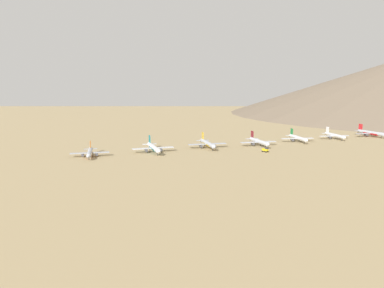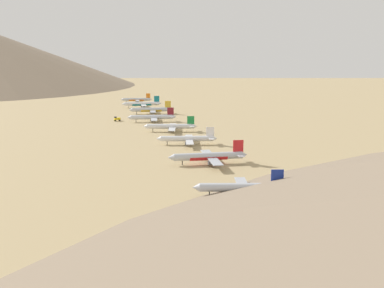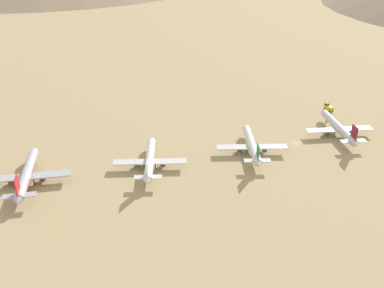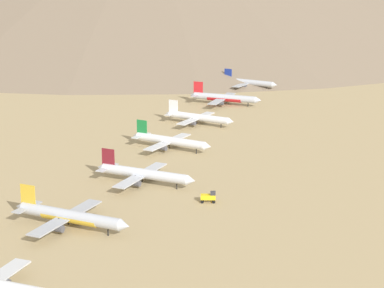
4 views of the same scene
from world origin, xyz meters
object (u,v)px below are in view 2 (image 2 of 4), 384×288
at_px(parked_jet_0, 137,99).
at_px(parked_jet_1, 142,104).
at_px(parked_jet_3, 153,117).
at_px(parked_jet_4, 171,126).
at_px(parked_jet_2, 152,110).
at_px(parked_jet_6, 209,156).
at_px(parked_jet_5, 188,139).
at_px(parked_jet_7, 242,187).
at_px(service_truck, 117,119).

xyz_separation_m(parked_jet_0, parked_jet_1, (-7.67, 50.21, 0.57)).
height_order(parked_jet_3, parked_jet_4, parked_jet_3).
relative_size(parked_jet_1, parked_jet_3, 1.03).
height_order(parked_jet_1, parked_jet_4, parked_jet_1).
height_order(parked_jet_2, parked_jet_3, parked_jet_2).
height_order(parked_jet_3, parked_jet_6, parked_jet_6).
bearing_deg(parked_jet_5, parked_jet_6, 98.50).
height_order(parked_jet_5, parked_jet_7, same).
bearing_deg(parked_jet_2, parked_jet_7, 98.79).
bearing_deg(parked_jet_4, parked_jet_5, 100.74).
distance_m(parked_jet_2, service_truck, 50.76).
distance_m(parked_jet_0, parked_jet_2, 100.77).
bearing_deg(parked_jet_7, parked_jet_4, -81.24).
xyz_separation_m(parked_jet_6, service_truck, (60.41, -150.73, -2.00)).
xyz_separation_m(parked_jet_3, parked_jet_6, (-30.01, 143.40, 0.05)).
distance_m(parked_jet_4, service_truck, 70.13).
distance_m(parked_jet_7, service_truck, 214.24).
bearing_deg(parked_jet_4, parked_jet_6, 99.59).
bearing_deg(parked_jet_1, parked_jet_0, -81.32).
xyz_separation_m(parked_jet_4, parked_jet_6, (-16.26, 96.27, 0.19)).
bearing_deg(parked_jet_4, service_truck, -50.97).
relative_size(parked_jet_6, parked_jet_7, 1.09).
bearing_deg(service_truck, parked_jet_7, 108.26).
bearing_deg(parked_jet_6, service_truck, -68.16).
bearing_deg(parked_jet_0, parked_jet_3, 97.40).
relative_size(parked_jet_1, parked_jet_6, 1.00).
xyz_separation_m(parked_jet_3, service_truck, (30.40, -7.33, -1.96)).
xyz_separation_m(parked_jet_0, parked_jet_7, (-55.92, 344.05, 0.26)).
height_order(parked_jet_1, parked_jet_5, parked_jet_1).
height_order(parked_jet_0, parked_jet_2, parked_jet_2).
relative_size(parked_jet_4, parked_jet_5, 1.03).
distance_m(parked_jet_0, parked_jet_6, 295.45).
bearing_deg(parked_jet_3, parked_jet_2, -88.63).
bearing_deg(parked_jet_7, parked_jet_0, -80.77).
distance_m(parked_jet_1, parked_jet_6, 244.67).
distance_m(parked_jet_1, parked_jet_2, 50.01).
bearing_deg(parked_jet_2, parked_jet_3, 91.37).
xyz_separation_m(parked_jet_5, service_truck, (53.00, -101.17, -1.70)).
relative_size(parked_jet_3, parked_jet_5, 1.06).
relative_size(parked_jet_0, service_truck, 6.42).
bearing_deg(service_truck, parked_jet_6, 111.84).
bearing_deg(parked_jet_7, service_truck, -71.74).
height_order(parked_jet_2, parked_jet_4, parked_jet_2).
relative_size(parked_jet_2, parked_jet_5, 1.09).
distance_m(parked_jet_4, parked_jet_7, 150.75).
height_order(parked_jet_3, parked_jet_5, parked_jet_3).
relative_size(parked_jet_2, parked_jet_3, 1.02).
distance_m(parked_jet_0, parked_jet_3, 149.17).
distance_m(parked_jet_4, parked_jet_6, 97.63).
distance_m(parked_jet_3, parked_jet_6, 146.50).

